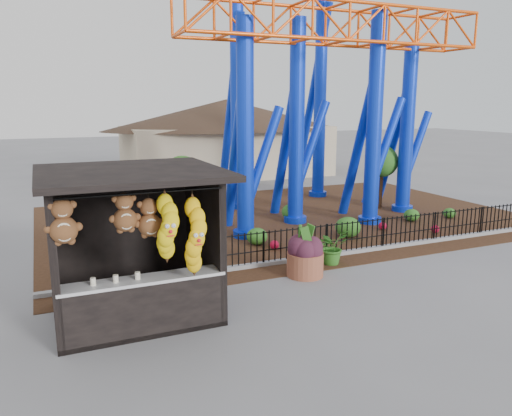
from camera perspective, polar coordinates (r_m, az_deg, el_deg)
name	(u,v)px	position (r m, az deg, el deg)	size (l,w,h in m)	color
ground	(288,312)	(10.93, 3.62, -11.79)	(120.00, 120.00, 0.00)	slate
mulch_bed	(285,218)	(19.45, 3.38, -1.11)	(18.00, 12.00, 0.02)	#331E11
curb	(361,251)	(15.30, 11.90, -4.78)	(18.00, 0.18, 0.12)	gray
prize_booth	(135,248)	(10.32, -13.71, -4.50)	(3.50, 3.40, 3.12)	black
picket_fence	(386,233)	(15.71, 14.65, -2.81)	(12.20, 0.06, 1.00)	black
roller_coaster	(311,47)	(19.79, 6.34, 17.81)	(11.00, 6.37, 10.82)	#0C2ECC
terracotta_planter	(305,264)	(13.01, 5.62, -6.41)	(0.95, 0.95, 0.63)	brown
planter_foliage	(306,241)	(12.83, 5.68, -3.72)	(0.70, 0.70, 0.64)	#381625
potted_plant	(332,246)	(14.00, 8.66, -4.37)	(0.90, 0.78, 1.00)	#205E1B
landscaping	(333,222)	(17.69, 8.80, -1.57)	(8.90, 4.18, 0.68)	#285D1B
pavilion	(226,125)	(30.80, -3.42, 9.45)	(15.00, 15.00, 4.80)	#BFAD8C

